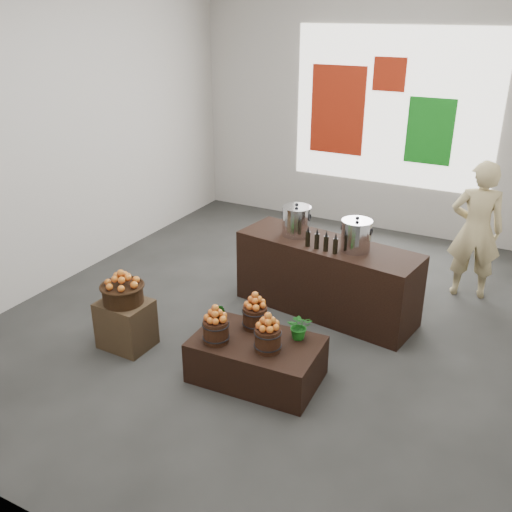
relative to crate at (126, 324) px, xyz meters
The scene contains 23 objects.
ground 1.81m from the crate, 49.46° to the left, with size 7.00×7.00×0.00m, color #343431.
back_wall 5.29m from the crate, 76.56° to the left, with size 6.00×0.04×4.00m, color #B0AAA2.
back_opening 5.34m from the crate, 73.19° to the left, with size 3.20×0.02×2.40m, color white.
deco_red_left 5.13m from the crate, 83.37° to the left, with size 0.90×0.04×1.40m, color #A1200C.
deco_green_right 5.44m from the crate, 66.88° to the left, with size 0.70×0.04×1.00m, color #137C19.
deco_red_upper 5.49m from the crate, 74.25° to the left, with size 0.50×0.04×0.50m, color #A1200C.
crate is the anchor object (origin of this frame).
wicker_basket 0.37m from the crate, ahead, with size 0.43×0.43×0.20m, color black.
apples_in_basket 0.56m from the crate, ahead, with size 0.34×0.34×0.18m, color #A0051D, non-canonical shape.
display_table 1.55m from the crate, ahead, with size 1.25×0.77×0.43m, color black.
apple_bucket_front_left 1.23m from the crate, ahead, with size 0.25×0.25×0.23m, color #371D0F.
apples_in_bucket_front_left 1.29m from the crate, ahead, with size 0.19×0.19×0.17m, color #A0051D, non-canonical shape.
apple_bucket_front_right 1.73m from the crate, ahead, with size 0.25×0.25×0.23m, color #371D0F.
apples_in_bucket_front_right 1.78m from the crate, ahead, with size 0.19×0.19×0.17m, color #A0051D, non-canonical shape.
apple_bucket_rear 1.48m from the crate, 14.34° to the left, with size 0.25×0.25×0.23m, color #371D0F.
apples_in_bucket_rear 1.53m from the crate, 14.34° to the left, with size 0.19×0.19×0.17m, color #A0051D, non-canonical shape.
herb_garnish_right 1.95m from the crate, 11.19° to the left, with size 0.24×0.21×0.27m, color #135E15.
herb_garnish_left 1.12m from the crate, 13.14° to the left, with size 0.13×0.11×0.24m, color #135E15.
counter 2.41m from the crate, 46.88° to the left, with size 2.20×0.70×0.90m, color black.
stock_pot_left 2.32m from the crate, 56.66° to the left, with size 0.34×0.34×0.34m, color silver.
stock_pot_center 2.74m from the crate, 40.56° to the left, with size 0.34×0.34×0.34m, color silver.
oil_cruets 2.35m from the crate, 43.66° to the left, with size 0.32×0.06×0.25m, color black, non-canonical shape.
shopper 4.39m from the crate, 44.20° to the left, with size 0.65×0.43×1.78m, color tan.
Camera 1 is at (2.61, -5.47, 3.46)m, focal length 40.00 mm.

